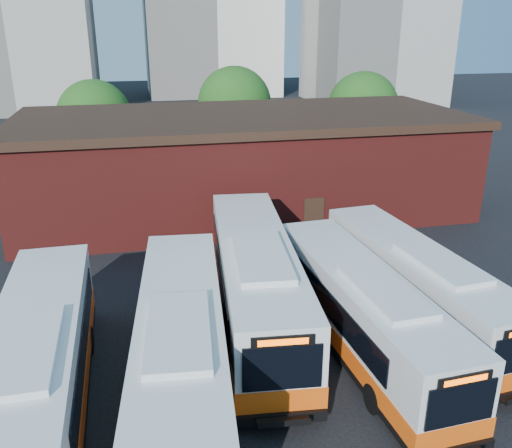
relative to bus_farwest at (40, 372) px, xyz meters
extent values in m
plane|color=black|center=(10.23, -1.05, -1.60)|extent=(220.00, 220.00, 0.00)
cube|color=silver|center=(0.00, 0.04, 0.23)|extent=(2.87, 12.43, 2.94)
cube|color=#F1550F|center=(0.00, 0.04, -0.62)|extent=(2.93, 12.49, 0.72)
cube|color=black|center=(0.00, 0.04, -1.13)|extent=(2.92, 12.48, 0.26)
cube|color=black|center=(1.33, 0.48, 0.52)|extent=(0.24, 9.66, 1.08)
cube|color=silver|center=(0.03, -1.51, 1.81)|extent=(1.87, 4.37, 0.23)
cylinder|color=black|center=(-1.26, 3.32, -1.08)|extent=(0.35, 1.04, 1.03)
cylinder|color=black|center=(1.13, 3.36, -1.08)|extent=(0.35, 1.04, 1.03)
cube|color=silver|center=(4.43, 0.04, 0.27)|extent=(3.86, 12.80, 2.99)
cube|color=#F1550F|center=(4.43, 0.04, -0.60)|extent=(3.92, 12.86, 0.74)
cube|color=black|center=(4.43, 0.04, -1.13)|extent=(3.91, 12.85, 0.26)
cube|color=black|center=(3.11, 0.59, 0.56)|extent=(0.98, 9.79, 1.10)
cube|color=black|center=(5.83, 0.33, 0.56)|extent=(0.98, 9.79, 1.10)
cube|color=silver|center=(4.28, -1.53, 1.87)|extent=(2.23, 4.57, 0.23)
cylinder|color=black|center=(3.54, 3.50, -1.07)|extent=(0.43, 1.08, 1.05)
cylinder|color=black|center=(5.96, 3.27, -1.07)|extent=(0.43, 1.08, 1.05)
cube|color=silver|center=(7.87, 4.32, 0.37)|extent=(4.12, 13.53, 3.16)
cube|color=#F1550F|center=(7.87, 4.32, -0.54)|extent=(4.19, 13.59, 0.78)
cube|color=black|center=(7.87, 4.32, -1.10)|extent=(4.17, 13.58, 0.28)
cube|color=black|center=(7.21, -2.34, 0.68)|extent=(2.40, 0.30, 1.50)
cube|color=black|center=(7.21, -2.35, 1.60)|extent=(1.88, 0.25, 0.36)
cube|color=#FF5905|center=(7.21, -2.39, 1.60)|extent=(1.49, 0.17, 0.20)
cube|color=black|center=(7.21, -2.40, -1.10)|extent=(2.83, 0.43, 0.36)
cube|color=black|center=(7.18, -2.66, -0.99)|extent=(1.64, 0.58, 0.07)
cube|color=black|center=(7.16, -2.85, -0.91)|extent=(1.61, 0.20, 0.20)
cube|color=black|center=(6.48, 4.91, 0.68)|extent=(1.08, 10.34, 1.17)
cube|color=black|center=(9.35, 4.62, 0.68)|extent=(1.08, 10.34, 1.17)
cube|color=silver|center=(7.71, 2.67, 2.06)|extent=(2.37, 4.83, 0.24)
cylinder|color=black|center=(6.23, 0.70, -1.04)|extent=(0.46, 1.14, 1.11)
cylinder|color=black|center=(8.78, 0.44, -1.04)|extent=(0.46, 1.14, 1.11)
cylinder|color=black|center=(6.95, 7.98, -1.04)|extent=(0.46, 1.14, 1.11)
cylinder|color=black|center=(9.50, 7.73, -1.04)|extent=(0.46, 1.14, 1.11)
cube|color=silver|center=(11.31, 1.30, 0.16)|extent=(3.22, 12.04, 2.83)
cube|color=#F1550F|center=(11.31, 1.30, -0.66)|extent=(3.27, 12.09, 0.69)
cube|color=black|center=(11.31, 1.30, -1.15)|extent=(3.26, 12.08, 0.25)
cube|color=black|center=(11.66, -4.68, 0.44)|extent=(2.15, 0.18, 1.34)
cube|color=black|center=(11.66, -4.69, 1.26)|extent=(1.69, 0.16, 0.32)
cube|color=#FF5905|center=(11.66, -4.72, 1.26)|extent=(1.34, 0.10, 0.18)
cube|color=black|center=(10.00, 1.62, 0.44)|extent=(0.59, 9.28, 1.04)
cube|color=black|center=(12.58, 1.77, 0.44)|extent=(0.59, 9.28, 1.04)
cube|color=silver|center=(11.40, -0.19, 1.68)|extent=(1.96, 4.26, 0.22)
cylinder|color=black|center=(10.36, -2.14, -1.10)|extent=(0.37, 1.01, 0.99)
cylinder|color=black|center=(12.65, -2.00, -1.10)|extent=(0.37, 1.01, 0.99)
cylinder|color=black|center=(9.98, 4.40, -1.10)|extent=(0.37, 1.01, 0.99)
cylinder|color=black|center=(12.27, 4.53, -1.10)|extent=(0.37, 1.01, 0.99)
cube|color=silver|center=(14.39, 3.02, 0.14)|extent=(3.57, 11.93, 2.79)
cube|color=#F1550F|center=(14.39, 3.02, -0.67)|extent=(3.62, 11.98, 0.69)
cube|color=black|center=(14.39, 3.02, -1.16)|extent=(3.61, 11.97, 0.24)
cube|color=black|center=(13.09, 3.29, 0.41)|extent=(0.89, 9.13, 1.03)
cube|color=black|center=(15.62, 3.53, 0.41)|extent=(0.89, 9.13, 1.03)
cube|color=silver|center=(14.52, 1.56, 1.63)|extent=(2.07, 4.25, 0.22)
cylinder|color=black|center=(13.57, -0.40, -1.11)|extent=(0.40, 1.00, 0.98)
cylinder|color=black|center=(15.82, -0.19, -1.11)|extent=(0.40, 1.00, 0.98)
cylinder|color=black|center=(12.98, 6.04, -1.11)|extent=(0.40, 1.00, 0.98)
cylinder|color=black|center=(15.23, 6.24, -1.11)|extent=(0.40, 1.00, 0.98)
imported|color=black|center=(11.33, -2.71, -0.63)|extent=(0.60, 0.79, 1.93)
cube|color=maroon|center=(10.23, 18.95, 1.40)|extent=(28.00, 12.00, 6.00)
cube|color=black|center=(10.23, 18.95, 4.55)|extent=(28.60, 12.60, 0.50)
cube|color=black|center=(13.23, 12.92, -0.40)|extent=(1.20, 0.08, 2.40)
cylinder|color=#382314|center=(0.23, 30.95, -0.25)|extent=(0.36, 0.36, 2.70)
sphere|color=#1B4D15|center=(0.23, 30.95, 3.05)|extent=(6.00, 6.00, 6.00)
cylinder|color=#382314|center=(12.23, 32.95, -0.12)|extent=(0.36, 0.36, 2.95)
sphere|color=#1B4D15|center=(12.23, 32.95, 3.49)|extent=(6.56, 6.56, 6.56)
cylinder|color=#382314|center=(23.23, 29.95, -0.19)|extent=(0.36, 0.36, 2.81)
sphere|color=#1B4D15|center=(23.23, 29.95, 3.24)|extent=(6.24, 6.24, 6.24)
camera|label=1|loc=(3.54, -15.35, 10.25)|focal=38.00mm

